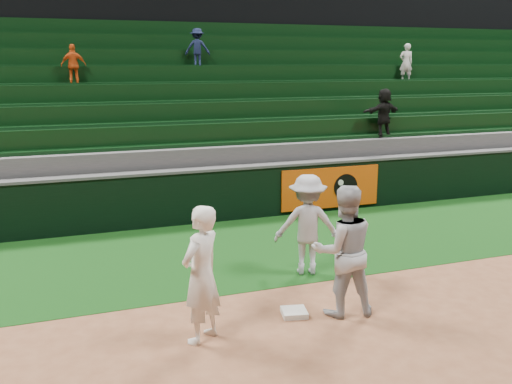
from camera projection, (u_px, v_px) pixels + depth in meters
The scene contains 9 objects.
ground at pixel (305, 310), 8.48m from camera, with size 70.00×70.00×0.00m, color brown.
foul_grass at pixel (241, 249), 11.23m from camera, with size 36.00×4.20×0.01m, color black.
upper_deck at pixel (127, 2), 23.14m from camera, with size 40.00×12.00×12.00m, color black.
first_base at pixel (294, 312), 8.29m from camera, with size 0.36×0.36×0.08m, color silver.
first_baseman at pixel (201, 274), 7.36m from camera, with size 0.67×0.44×1.84m, color white.
baserunner at pixel (343, 251), 8.15m from camera, with size 0.93×0.73×1.92m, color #ADB1B8.
base_coach at pixel (307, 225), 9.76m from camera, with size 1.13×0.65×1.74m, color #A1A5AF.
field_wall at pixel (211, 194), 13.11m from camera, with size 36.00×0.45×1.25m.
stadium_seating at pixel (174, 130), 16.32m from camera, with size 36.00×5.95×4.85m.
Camera 1 is at (-3.38, -7.16, 3.59)m, focal length 40.00 mm.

